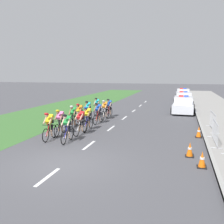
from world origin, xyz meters
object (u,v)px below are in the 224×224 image
at_px(cyclist_fourth, 80,121).
at_px(traffic_cone_mid, 199,132).
at_px(cyclist_twelfth, 109,108).
at_px(cyclist_tenth, 105,109).
at_px(police_car_third, 183,95).
at_px(police_car_second, 183,99).
at_px(cyclist_sixth, 88,118).
at_px(traffic_cone_near, 190,150).
at_px(crowd_barrier_rear, 213,121).
at_px(cyclist_eighth, 98,113).
at_px(cyclist_ninth, 88,110).
at_px(cyclist_second, 67,127).
at_px(cyclist_fifth, 73,116).
at_px(traffic_cone_far, 202,160).
at_px(cyclist_lead, 49,126).
at_px(cyclist_third, 60,122).
at_px(cyclist_eleventh, 97,106).
at_px(crowd_barrier_middle, 215,132).
at_px(police_car_nearest, 183,105).
at_px(cyclist_seventh, 80,114).

height_order(cyclist_fourth, traffic_cone_mid, cyclist_fourth).
bearing_deg(cyclist_twelfth, traffic_cone_mid, -36.60).
height_order(cyclist_tenth, police_car_third, police_car_third).
bearing_deg(cyclist_twelfth, police_car_second, 58.67).
bearing_deg(cyclist_twelfth, cyclist_sixth, -89.78).
bearing_deg(traffic_cone_near, crowd_barrier_rear, 74.43).
distance_m(cyclist_twelfth, traffic_cone_mid, 8.32).
bearing_deg(cyclist_eighth, crowd_barrier_rear, -3.51).
xyz_separation_m(cyclist_twelfth, traffic_cone_near, (6.09, -8.48, -0.48)).
relative_size(police_car_third, traffic_cone_mid, 6.90).
relative_size(cyclist_fourth, cyclist_ninth, 1.00).
height_order(cyclist_second, traffic_cone_mid, cyclist_second).
height_order(cyclist_fifth, traffic_cone_far, cyclist_fifth).
bearing_deg(cyclist_eighth, cyclist_lead, -102.44).
bearing_deg(traffic_cone_near, cyclist_lead, 173.43).
bearing_deg(cyclist_tenth, traffic_cone_near, -50.32).
height_order(cyclist_third, cyclist_fourth, same).
relative_size(cyclist_eighth, traffic_cone_far, 2.69).
xyz_separation_m(cyclist_sixth, traffic_cone_near, (6.07, -3.59, -0.48)).
height_order(cyclist_eleventh, traffic_cone_mid, cyclist_eleventh).
bearing_deg(traffic_cone_near, police_car_third, 90.56).
bearing_deg(cyclist_fourth, traffic_cone_near, -21.19).
distance_m(cyclist_eighth, traffic_cone_near, 8.38).
xyz_separation_m(cyclist_sixth, crowd_barrier_middle, (7.32, -1.36, -0.14)).
xyz_separation_m(cyclist_fifth, crowd_barrier_rear, (8.64, 1.42, -0.14)).
bearing_deg(cyclist_ninth, police_car_second, 58.57).
bearing_deg(traffic_cone_far, cyclist_twelfth, 123.91).
relative_size(cyclist_fourth, police_car_second, 0.38).
bearing_deg(traffic_cone_mid, police_car_nearest, 95.18).
distance_m(cyclist_lead, cyclist_sixth, 2.98).
bearing_deg(police_car_third, cyclist_eighth, -107.48).
relative_size(cyclist_eleventh, police_car_second, 0.38).
relative_size(cyclist_seventh, police_car_third, 0.39).
bearing_deg(cyclist_sixth, cyclist_eleventh, 102.95).
relative_size(cyclist_third, cyclist_tenth, 1.00).
bearing_deg(cyclist_fifth, cyclist_eighth, 60.29).
xyz_separation_m(cyclist_eleventh, police_car_third, (7.08, 15.32, -0.11)).
height_order(cyclist_fourth, cyclist_eighth, same).
height_order(cyclist_ninth, traffic_cone_near, cyclist_ninth).
xyz_separation_m(cyclist_eleventh, police_car_second, (7.08, 9.07, -0.11)).
distance_m(cyclist_seventh, cyclist_twelfth, 3.73).
xyz_separation_m(cyclist_sixth, cyclist_twelfth, (-0.02, 4.90, 0.00)).
relative_size(cyclist_tenth, crowd_barrier_rear, 0.74).
height_order(cyclist_ninth, police_car_second, police_car_second).
bearing_deg(police_car_third, crowd_barrier_middle, -86.16).
height_order(cyclist_second, cyclist_eleventh, same).
height_order(cyclist_twelfth, crowd_barrier_middle, cyclist_twelfth).
distance_m(cyclist_sixth, police_car_third, 21.56).
xyz_separation_m(cyclist_eighth, crowd_barrier_rear, (7.57, -0.46, -0.14)).
bearing_deg(cyclist_sixth, cyclist_lead, -111.93).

